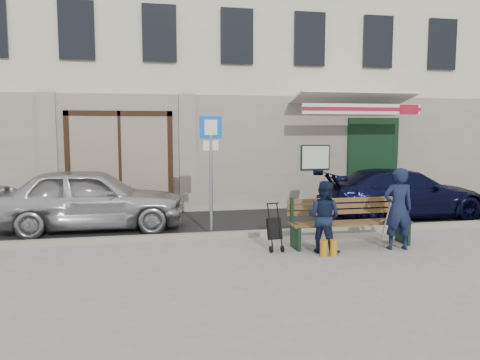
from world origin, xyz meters
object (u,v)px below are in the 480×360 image
object	(u,v)px
car_navy	(402,193)
woman	(324,217)
bench	(348,222)
man	(398,209)
car_silver	(91,199)
stroller	(274,230)
parking_sign	(211,157)

from	to	relation	value
car_navy	woman	world-z (taller)	woman
bench	woman	size ratio (longest dim) A/B	1.80
bench	man	xyz separation A→B (m)	(0.80, -0.44, 0.32)
car_silver	stroller	size ratio (longest dim) A/B	4.73
woman	stroller	world-z (taller)	woman
man	stroller	bearing A→B (deg)	-0.60
parking_sign	bench	xyz separation A→B (m)	(2.50, -1.37, -1.23)
car_navy	bench	world-z (taller)	car_navy
man	woman	size ratio (longest dim) A/B	1.17
car_navy	man	size ratio (longest dim) A/B	2.79
car_navy	parking_sign	xyz separation A→B (m)	(-5.09, -1.07, 1.06)
car_navy	stroller	xyz separation A→B (m)	(-4.10, -2.51, -0.24)
parking_sign	woman	world-z (taller)	parking_sign
bench	man	distance (m)	0.97
car_silver	man	world-z (taller)	man
woman	car_silver	bearing A→B (deg)	10.95
car_silver	bench	world-z (taller)	car_silver
parking_sign	woman	bearing A→B (deg)	-39.88
bench	stroller	distance (m)	1.51
woman	stroller	distance (m)	0.95
car_silver	woman	world-z (taller)	car_silver
stroller	car_silver	bearing A→B (deg)	135.10
car_navy	stroller	world-z (taller)	car_navy
car_navy	man	bearing A→B (deg)	147.32
man	stroller	world-z (taller)	man
man	stroller	xyz separation A→B (m)	(-2.30, 0.38, -0.39)
car_navy	stroller	bearing A→B (deg)	120.69
car_navy	woman	size ratio (longest dim) A/B	3.25
parking_sign	car_silver	bearing A→B (deg)	160.32
car_silver	car_navy	xyz separation A→B (m)	(7.67, -0.05, -0.08)
bench	car_silver	bearing A→B (deg)	153.88
parking_sign	stroller	xyz separation A→B (m)	(0.99, -1.44, -1.30)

